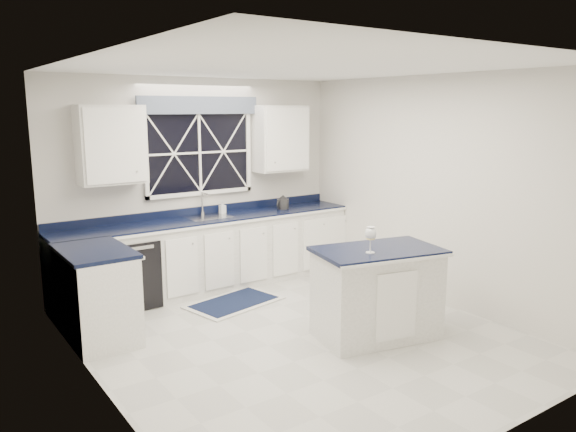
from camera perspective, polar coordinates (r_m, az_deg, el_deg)
ground at (r=5.90m, az=1.24°, el=-12.16°), size 4.50×4.50×0.00m
back_wall at (r=7.43m, az=-9.04°, el=3.32°), size 4.00×0.10×2.70m
base_cabinets at (r=7.05m, az=-9.57°, el=-4.57°), size 3.99×1.60×0.90m
countertop at (r=7.23m, az=-7.89°, el=-0.31°), size 3.98×0.64×0.04m
dishwasher at (r=6.94m, az=-15.92°, el=-5.45°), size 0.60×0.58×0.82m
window at (r=7.34m, az=-8.99°, el=7.00°), size 1.65×0.09×1.26m
upper_cabinets at (r=7.23m, az=-8.57°, el=7.50°), size 3.10×0.34×0.90m
faucet at (r=7.37m, az=-8.62°, el=1.30°), size 0.05×0.20×0.30m
island at (r=5.83m, az=9.01°, el=-7.70°), size 1.38×1.00×0.93m
rug at (r=6.87m, az=-5.49°, el=-8.73°), size 1.22×0.89×0.02m
kettle at (r=7.76m, az=-0.52°, el=1.38°), size 0.27×0.21×0.20m
wine_glass at (r=5.48m, az=8.39°, el=-1.91°), size 0.11×0.11×0.26m
soap_bottle at (r=7.48m, az=-6.68°, el=0.88°), size 0.07×0.08×0.16m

